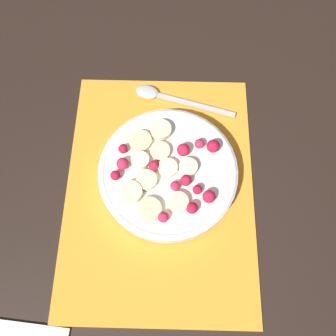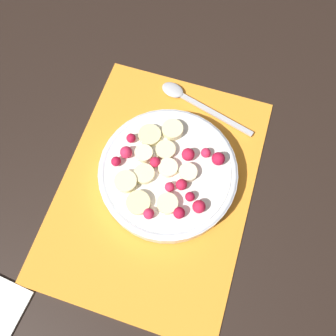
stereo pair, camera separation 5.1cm
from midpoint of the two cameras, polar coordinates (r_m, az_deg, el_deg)
ground_plane at (r=0.54m, az=-4.10°, el=-3.95°), size 3.00×3.00×0.00m
placemat at (r=0.54m, az=-4.12°, el=-3.86°), size 0.42×0.31×0.01m
fruit_bowl at (r=0.52m, az=-2.82°, el=-1.11°), size 0.22×0.22×0.05m
spoon at (r=0.60m, az=-3.12°, el=12.06°), size 0.07×0.18×0.01m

